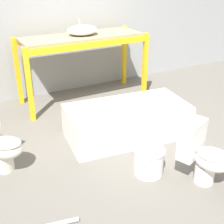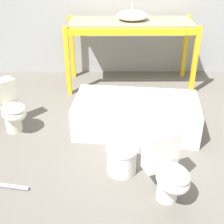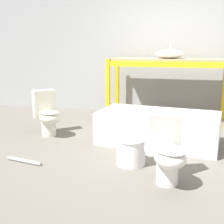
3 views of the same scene
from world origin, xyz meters
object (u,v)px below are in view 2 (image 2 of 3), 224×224
object	(u,v)px
bathtub_main	(136,113)
bucket_white	(122,159)
toilet_near	(9,107)
sink_basin	(132,15)
toilet_far	(167,169)

from	to	relation	value
bathtub_main	bucket_white	distance (m)	0.88
toilet_near	bucket_white	size ratio (longest dim) A/B	1.92
sink_basin	bucket_white	size ratio (longest dim) A/B	1.41
bathtub_main	sink_basin	bearing A→B (deg)	96.12
toilet_near	toilet_far	bearing A→B (deg)	-75.24
bucket_white	bathtub_main	bearing A→B (deg)	75.52
toilet_near	bucket_white	bearing A→B (deg)	-72.75
sink_basin	bucket_white	xyz separation A→B (m)	(-0.24, -2.31, -1.03)
bathtub_main	toilet_far	size ratio (longest dim) A/B	2.52
sink_basin	toilet_near	size ratio (longest dim) A/B	0.73
toilet_near	toilet_far	xyz separation A→B (m)	(1.89, -1.25, 0.00)
bucket_white	toilet_far	bearing A→B (deg)	-41.06
bathtub_main	bucket_white	world-z (taller)	bathtub_main
toilet_near	bucket_white	distance (m)	1.72
toilet_near	bucket_white	xyz separation A→B (m)	(1.46, -0.88, -0.18)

